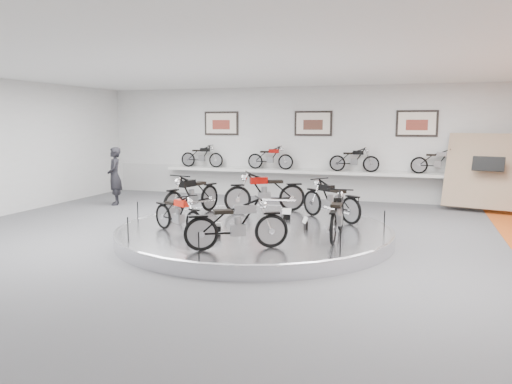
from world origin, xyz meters
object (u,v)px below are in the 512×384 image
(bike_f, at_px, (337,214))
(bike_a, at_px, (331,200))
(visitor, at_px, (115,176))
(shelf, at_px, (311,172))
(bike_b, at_px, (265,192))
(bike_d, at_px, (178,213))
(bike_e, at_px, (237,224))
(display_platform, at_px, (254,233))
(bike_c, at_px, (192,194))

(bike_f, bearing_deg, bike_a, 11.69)
(visitor, bearing_deg, shelf, 84.74)
(bike_b, bearing_deg, bike_d, 41.80)
(bike_d, bearing_deg, shelf, 108.02)
(bike_b, relative_size, bike_e, 1.11)
(bike_b, relative_size, bike_d, 1.27)
(bike_b, height_order, bike_f, bike_b)
(visitor, bearing_deg, bike_f, 32.34)
(display_platform, height_order, bike_b, bike_b)
(bike_f, bearing_deg, bike_b, 42.05)
(display_platform, relative_size, bike_a, 3.67)
(shelf, xyz_separation_m, bike_e, (0.33, -8.49, -0.19))
(bike_c, bearing_deg, visitor, -107.54)
(shelf, relative_size, bike_b, 5.75)
(bike_a, distance_m, visitor, 7.81)
(shelf, xyz_separation_m, bike_b, (-0.34, -4.44, -0.14))
(bike_f, bearing_deg, bike_c, 69.11)
(bike_b, bearing_deg, shelf, -123.69)
(bike_b, xyz_separation_m, visitor, (-5.67, 1.39, 0.10))
(display_platform, height_order, visitor, visitor)
(bike_f, bearing_deg, visitor, 62.54)
(bike_e, relative_size, visitor, 0.89)
(bike_c, bearing_deg, bike_f, 85.05)
(display_platform, height_order, bike_f, bike_f)
(display_platform, xyz_separation_m, bike_c, (-2.03, 0.91, 0.71))
(bike_d, xyz_separation_m, bike_e, (1.73, -0.94, 0.06))
(shelf, xyz_separation_m, bike_c, (-2.03, -5.49, -0.14))
(bike_c, relative_size, bike_f, 1.12)
(bike_b, bearing_deg, bike_a, 134.27)
(shelf, bearing_deg, bike_e, -87.78)
(bike_a, height_order, bike_b, bike_b)
(display_platform, bearing_deg, bike_f, -13.08)
(bike_e, bearing_deg, bike_a, 41.42)
(bike_d, bearing_deg, bike_e, -0.17)
(bike_e, bearing_deg, bike_c, 98.88)
(visitor, bearing_deg, bike_d, 13.53)
(bike_a, height_order, bike_d, bike_a)
(display_platform, xyz_separation_m, bike_d, (-1.40, -1.14, 0.59))
(bike_a, bearing_deg, bike_d, 77.87)
(bike_c, bearing_deg, bike_b, 135.57)
(bike_c, relative_size, bike_e, 1.10)
(display_platform, relative_size, bike_f, 3.78)
(bike_e, height_order, visitor, visitor)
(display_platform, xyz_separation_m, bike_e, (0.33, -2.09, 0.66))
(bike_b, height_order, bike_e, bike_b)
(shelf, height_order, bike_c, bike_c)
(bike_e, distance_m, visitor, 8.35)
(bike_e, bearing_deg, bike_f, 14.77)
(bike_a, xyz_separation_m, visitor, (-7.56, 1.95, 0.15))
(bike_f, bearing_deg, shelf, 14.28)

